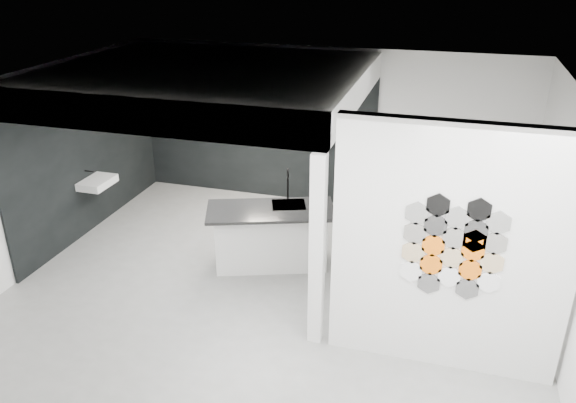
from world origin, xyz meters
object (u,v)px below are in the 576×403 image
at_px(glass_vase, 332,132).
at_px(bottle_dark, 230,123).
at_px(partition_panel, 450,252).
at_px(stockpot, 214,121).
at_px(kitchen_island, 271,236).
at_px(glass_bowl, 329,132).
at_px(utensil_cup, 210,122).
at_px(wall_basin, 97,182).
at_px(kettle, 298,128).

relative_size(glass_vase, bottle_dark, 0.87).
relative_size(partition_panel, stockpot, 13.49).
distance_m(kitchen_island, glass_bowl, 2.55).
height_order(glass_bowl, utensil_cup, glass_bowl).
relative_size(bottle_dark, utensil_cup, 1.33).
relative_size(wall_basin, glass_bowl, 3.88).
xyz_separation_m(kitchen_island, glass_vase, (0.37, 2.37, 0.90)).
bearing_deg(bottle_dark, glass_vase, 0.00).
xyz_separation_m(kitchen_island, bottle_dark, (-1.54, 2.37, 0.91)).
distance_m(wall_basin, bottle_dark, 2.60).
bearing_deg(wall_basin, glass_bowl, 31.72).
distance_m(glass_bowl, glass_vase, 0.05).
height_order(stockpot, glass_bowl, stockpot).
bearing_deg(kitchen_island, glass_bowl, 62.56).
bearing_deg(glass_vase, kettle, 180.00).
bearing_deg(wall_basin, bottle_dark, 54.33).
bearing_deg(utensil_cup, kettle, 0.00).
bearing_deg(kitchen_island, stockpot, 108.02).
bearing_deg(kettle, glass_vase, 11.88).
bearing_deg(glass_vase, utensil_cup, 180.00).
relative_size(kitchen_island, glass_vase, 15.40).
bearing_deg(kettle, wall_basin, -131.45).
xyz_separation_m(stockpot, bottle_dark, (0.30, 0.00, -0.01)).
height_order(wall_basin, kitchen_island, kitchen_island).
distance_m(partition_panel, bottle_dark, 5.55).
xyz_separation_m(stockpot, kettle, (1.59, 0.00, -0.01)).
bearing_deg(kitchen_island, utensil_cup, 109.44).
bearing_deg(bottle_dark, stockpot, 180.00).
height_order(partition_panel, kitchen_island, partition_panel).
xyz_separation_m(stockpot, glass_bowl, (2.16, 0.00, -0.03)).
bearing_deg(wall_basin, glass_vase, 31.35).
distance_m(partition_panel, wall_basin, 5.78).
height_order(glass_vase, bottle_dark, bottle_dark).
distance_m(partition_panel, kitchen_island, 3.00).
bearing_deg(stockpot, wall_basin, -119.77).
height_order(partition_panel, stockpot, partition_panel).
bearing_deg(glass_vase, stockpot, 180.00).
bearing_deg(partition_panel, bottle_dark, 135.86).
distance_m(kitchen_island, stockpot, 3.14).
xyz_separation_m(stockpot, glass_vase, (2.21, 0.00, -0.02)).
bearing_deg(glass_bowl, utensil_cup, 180.00).
relative_size(partition_panel, bottle_dark, 19.30).
distance_m(kettle, glass_bowl, 0.57).
bearing_deg(glass_bowl, kitchen_island, -97.59).
distance_m(stockpot, kettle, 1.59).
height_order(partition_panel, glass_vase, partition_panel).
relative_size(glass_bowl, bottle_dark, 1.07).
height_order(kitchen_island, glass_bowl, kitchen_island).
bearing_deg(partition_panel, kitchen_island, 148.52).
bearing_deg(glass_bowl, bottle_dark, 180.00).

